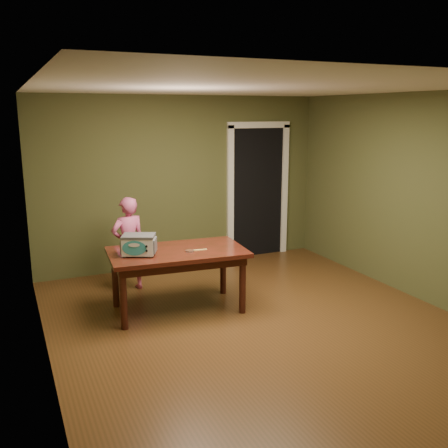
# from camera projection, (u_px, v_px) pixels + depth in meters

# --- Properties ---
(floor) EXTENTS (5.00, 5.00, 0.00)m
(floor) POSITION_uv_depth(u_px,v_px,m) (257.00, 323.00, 5.69)
(floor) COLOR #543218
(floor) RESTS_ON ground
(room_shell) EXTENTS (4.52, 5.02, 2.61)m
(room_shell) POSITION_uv_depth(u_px,v_px,m) (260.00, 174.00, 5.31)
(room_shell) COLOR #474927
(room_shell) RESTS_ON ground
(doorway) EXTENTS (1.10, 0.66, 2.25)m
(doorway) POSITION_uv_depth(u_px,v_px,m) (249.00, 190.00, 8.45)
(doorway) COLOR black
(doorway) RESTS_ON ground
(dining_table) EXTENTS (1.67, 1.03, 0.75)m
(dining_table) POSITION_uv_depth(u_px,v_px,m) (177.00, 258.00, 5.94)
(dining_table) COLOR #33160B
(dining_table) RESTS_ON floor
(toy_oven) EXTENTS (0.45, 0.38, 0.24)m
(toy_oven) POSITION_uv_depth(u_px,v_px,m) (139.00, 244.00, 5.69)
(toy_oven) COLOR #4C4F54
(toy_oven) RESTS_ON dining_table
(baking_pan) EXTENTS (0.10, 0.10, 0.02)m
(baking_pan) POSITION_uv_depth(u_px,v_px,m) (190.00, 251.00, 5.84)
(baking_pan) COLOR silver
(baking_pan) RESTS_ON dining_table
(spatula) EXTENTS (0.18, 0.05, 0.01)m
(spatula) POSITION_uv_depth(u_px,v_px,m) (200.00, 250.00, 5.91)
(spatula) COLOR #FFD96E
(spatula) RESTS_ON dining_table
(child) EXTENTS (0.51, 0.38, 1.27)m
(child) POSITION_uv_depth(u_px,v_px,m) (129.00, 244.00, 6.62)
(child) COLOR #D7588F
(child) RESTS_ON floor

